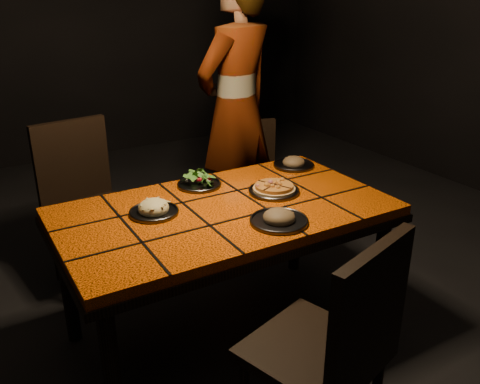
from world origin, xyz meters
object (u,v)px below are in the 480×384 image
dining_table (225,221)px  diner (236,110)px  chair_far_left (83,193)px  plate_pasta (154,210)px  chair_near (337,343)px  plate_pizza (274,189)px  chair_far_right (253,175)px

dining_table → diner: bearing=57.2°
dining_table → chair_far_left: 1.07m
chair_far_left → plate_pasta: 0.89m
dining_table → chair_far_left: bearing=115.9°
plate_pasta → dining_table: bearing=-16.6°
chair_near → diner: bearing=-127.1°
diner → chair_far_left: bearing=-17.6°
chair_far_left → diner: (1.11, 0.05, 0.37)m
plate_pizza → plate_pasta: 0.64m
chair_far_right → dining_table: bearing=-115.5°
diner → plate_pasta: bearing=22.8°
diner → plate_pizza: bearing=50.9°
diner → plate_pizza: 1.04m
chair_near → plate_pizza: chair_near is taller
dining_table → chair_far_left: (-0.46, 0.95, -0.09)m
plate_pizza → chair_far_right: bearing=64.8°
chair_far_left → chair_far_right: bearing=-11.8°
chair_far_right → chair_far_left: bearing=-170.3°
dining_table → chair_far_right: 1.14m
chair_near → plate_pasta: bearing=-91.3°
chair_far_right → diner: (-0.06, 0.12, 0.45)m
diner → plate_pasta: (-0.97, -0.90, -0.18)m
chair_far_right → plate_pasta: size_ratio=3.70×
chair_far_right → chair_near: bearing=-99.6°
dining_table → plate_pizza: size_ratio=5.50×
chair_far_left → chair_far_right: 1.18m
dining_table → diner: size_ratio=0.85×
dining_table → diner: diner is taller
chair_far_right → plate_pizza: chair_far_right is taller
dining_table → chair_near: (-0.05, -0.90, -0.10)m
dining_table → diner: (0.65, 1.00, 0.28)m
chair_near → plate_pasta: (-0.28, 1.00, 0.20)m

